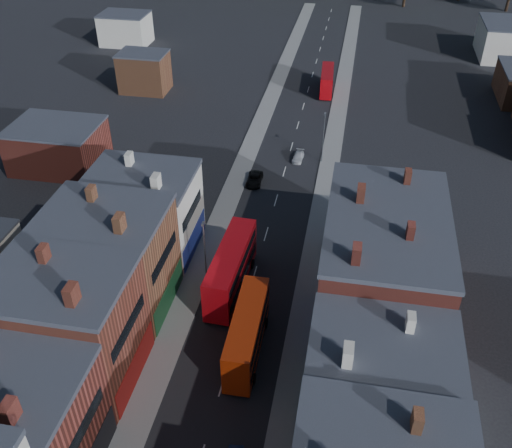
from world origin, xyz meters
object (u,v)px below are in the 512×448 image
at_px(bus_2, 327,80).
at_px(car_3, 298,157).
at_px(bus_1, 247,333).
at_px(car_2, 254,179).
at_px(bus_0, 231,268).

relative_size(bus_2, car_3, 2.72).
relative_size(bus_1, car_2, 2.55).
relative_size(bus_0, car_3, 3.45).
xyz_separation_m(car_2, car_3, (5.36, 8.01, -0.10)).
bearing_deg(bus_1, bus_2, 87.38).
xyz_separation_m(bus_2, car_3, (-1.94, -27.68, -1.76)).
distance_m(bus_1, bus_2, 67.30).
bearing_deg(bus_0, bus_2, 86.99).
bearing_deg(bus_2, bus_1, -94.88).
distance_m(bus_0, car_2, 22.87).
relative_size(bus_1, bus_2, 1.16).
relative_size(car_2, car_3, 1.24).
bearing_deg(bus_2, car_2, -104.74).
bearing_deg(car_2, car_3, 53.76).
bearing_deg(bus_1, car_2, 98.61).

